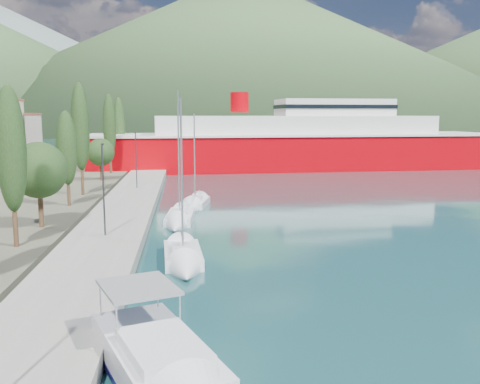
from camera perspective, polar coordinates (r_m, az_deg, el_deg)
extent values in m
plane|color=#194446|center=(141.92, -4.33, 4.68)|extent=(1400.00, 1400.00, 0.00)
cube|color=gray|center=(48.63, -12.07, -1.76)|extent=(5.00, 88.00, 0.80)
cone|color=slate|center=(711.24, 1.04, 14.77)|extent=(760.00, 760.00, 180.00)
cone|color=#3C5A32|center=(426.67, 0.13, 14.78)|extent=(480.00, 480.00, 115.00)
cube|color=silver|center=(92.19, -23.81, 5.05)|extent=(9.00, 10.00, 8.00)
cube|color=#9E5138|center=(92.10, -23.96, 7.63)|extent=(9.20, 10.20, 0.30)
cylinder|color=#47301E|center=(35.33, -22.82, -3.69)|extent=(0.30, 0.30, 2.14)
ellipsoid|color=#223B18|center=(34.71, -23.26, 4.21)|extent=(1.80, 1.80, 7.60)
cylinder|color=#47301E|center=(40.79, -20.47, -1.79)|extent=(0.36, 0.36, 2.50)
sphere|color=#223B18|center=(40.41, -20.67, 2.20)|extent=(4.00, 4.00, 4.00)
cylinder|color=#47301E|center=(49.68, -17.79, -0.34)|extent=(0.30, 0.30, 1.84)
ellipsoid|color=#223B18|center=(49.27, -18.01, 4.47)|extent=(1.80, 1.80, 6.52)
cylinder|color=#47301E|center=(55.92, -16.45, 0.95)|extent=(0.30, 0.30, 2.45)
ellipsoid|color=#223B18|center=(55.52, -16.68, 6.67)|extent=(1.80, 1.80, 8.70)
cylinder|color=#47301E|center=(67.91, -14.56, 2.11)|extent=(0.36, 0.36, 2.11)
sphere|color=#223B18|center=(67.71, -14.64, 4.13)|extent=(3.38, 3.38, 3.38)
cylinder|color=#47301E|center=(76.12, -13.62, 2.87)|extent=(0.30, 0.30, 2.38)
ellipsoid|color=#223B18|center=(75.83, -13.76, 6.94)|extent=(1.80, 1.80, 8.43)
cylinder|color=#47301E|center=(86.76, -12.67, 3.53)|extent=(0.30, 0.30, 2.37)
ellipsoid|color=#223B18|center=(86.50, -12.78, 7.08)|extent=(1.80, 1.80, 8.39)
cylinder|color=#2D2D33|center=(35.96, -14.35, 0.18)|extent=(0.12, 0.12, 6.00)
cube|color=#2D2D33|center=(35.92, -14.47, 4.98)|extent=(0.15, 0.50, 0.12)
cylinder|color=#2D2D33|center=(59.09, -11.02, 3.34)|extent=(0.12, 0.12, 6.00)
cube|color=#2D2D33|center=(59.16, -11.08, 6.25)|extent=(0.15, 0.50, 0.12)
cube|color=black|center=(18.82, -8.94, -19.48)|extent=(4.61, 6.99, 0.73)
cube|color=silver|center=(18.45, -9.00, -17.17)|extent=(4.98, 7.40, 1.15)
cube|color=black|center=(18.68, -8.97, -18.63)|extent=(5.06, 7.50, 0.23)
cube|color=silver|center=(17.41, -8.20, -16.09)|extent=(3.23, 3.91, 0.42)
cube|color=slate|center=(19.40, -10.79, -9.91)|extent=(3.25, 3.52, 0.10)
cube|color=silver|center=(32.53, -6.13, -6.85)|extent=(2.44, 5.42, 0.85)
cube|color=silver|center=(32.04, -6.11, -6.04)|extent=(1.41, 2.19, 0.33)
cylinder|color=silver|center=(31.26, -6.24, 1.70)|extent=(0.12, 0.12, 8.97)
cone|color=silver|center=(29.26, -5.81, -8.57)|extent=(2.30, 2.59, 2.17)
cube|color=silver|center=(44.50, -6.40, -2.77)|extent=(2.53, 5.94, 0.82)
cube|color=silver|center=(44.02, -6.46, -2.17)|extent=(1.43, 2.41, 0.32)
cylinder|color=silver|center=(43.41, -6.56, 4.15)|extent=(0.12, 0.12, 9.99)
cone|color=silver|center=(40.88, -6.85, -3.76)|extent=(2.29, 2.86, 2.09)
cube|color=silver|center=(51.51, -4.74, -1.25)|extent=(2.99, 5.08, 0.82)
cube|color=silver|center=(51.11, -4.81, -0.70)|extent=(1.60, 2.11, 0.32)
cylinder|color=silver|center=(50.65, -4.87, 3.71)|extent=(0.12, 0.12, 8.16)
cone|color=silver|center=(48.56, -5.39, -1.83)|extent=(2.49, 2.59, 2.09)
cube|color=#B10008|center=(87.62, 5.70, 4.09)|extent=(65.01, 17.18, 6.21)
cube|color=silver|center=(87.45, 5.73, 6.12)|extent=(65.49, 17.60, 0.33)
cube|color=silver|center=(87.42, 5.74, 7.00)|extent=(44.97, 13.71, 3.33)
cube|color=silver|center=(89.35, 9.95, 8.86)|extent=(18.48, 9.33, 2.66)
cylinder|color=#B10008|center=(85.56, -0.05, 9.54)|extent=(2.88, 2.88, 3.11)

